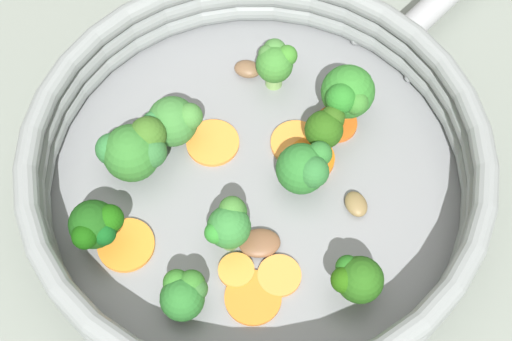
{
  "coord_description": "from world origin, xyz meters",
  "views": [
    {
      "loc": [
        -0.28,
        -0.03,
        0.54
      ],
      "look_at": [
        0.0,
        0.0,
        0.03
      ],
      "focal_mm": 50.0,
      "sensor_mm": 36.0,
      "label": 1
    }
  ],
  "objects_px": {
    "skillet": "(256,184)",
    "broccoli_floret_3": "(305,164)",
    "broccoli_floret_2": "(357,279)",
    "broccoli_floret_7": "(184,293)",
    "carrot_slice_5": "(213,143)",
    "carrot_slice_7": "(311,159)",
    "carrot_slice_1": "(336,124)",
    "mushroom_piece_0": "(248,69)",
    "broccoli_floret_4": "(96,226)",
    "broccoli_floret_9": "(172,121)",
    "broccoli_floret_0": "(347,94)",
    "broccoli_floret_6": "(275,61)",
    "carrot_slice_2": "(236,270)",
    "carrot_slice_3": "(279,276)",
    "broccoli_floret_8": "(326,128)",
    "mushroom_piece_1": "(356,204)",
    "mushroom_piece_2": "(260,243)",
    "carrot_slice_0": "(126,245)",
    "carrot_slice_4": "(253,298)",
    "carrot_slice_6": "(296,143)",
    "broccoli_floret_5": "(134,149)",
    "broccoli_floret_1": "(229,223)"
  },
  "relations": [
    {
      "from": "carrot_slice_4",
      "to": "broccoli_floret_5",
      "type": "relative_size",
      "value": 0.75
    },
    {
      "from": "broccoli_floret_3",
      "to": "broccoli_floret_7",
      "type": "distance_m",
      "value": 0.14
    },
    {
      "from": "broccoli_floret_1",
      "to": "mushroom_piece_0",
      "type": "distance_m",
      "value": 0.17
    },
    {
      "from": "broccoli_floret_2",
      "to": "mushroom_piece_0",
      "type": "relative_size",
      "value": 1.94
    },
    {
      "from": "broccoli_floret_0",
      "to": "broccoli_floret_6",
      "type": "bearing_deg",
      "value": 62.88
    },
    {
      "from": "broccoli_floret_1",
      "to": "broccoli_floret_5",
      "type": "bearing_deg",
      "value": 54.84
    },
    {
      "from": "broccoli_floret_2",
      "to": "broccoli_floret_7",
      "type": "bearing_deg",
      "value": 99.39
    },
    {
      "from": "carrot_slice_7",
      "to": "broccoli_floret_8",
      "type": "relative_size",
      "value": 0.86
    },
    {
      "from": "skillet",
      "to": "broccoli_floret_5",
      "type": "bearing_deg",
      "value": 88.34
    },
    {
      "from": "carrot_slice_1",
      "to": "broccoli_floret_0",
      "type": "bearing_deg",
      "value": -32.4
    },
    {
      "from": "broccoli_floret_9",
      "to": "carrot_slice_6",
      "type": "bearing_deg",
      "value": -88.54
    },
    {
      "from": "broccoli_floret_6",
      "to": "carrot_slice_1",
      "type": "bearing_deg",
      "value": -126.13
    },
    {
      "from": "carrot_slice_4",
      "to": "carrot_slice_7",
      "type": "bearing_deg",
      "value": -16.39
    },
    {
      "from": "broccoli_floret_8",
      "to": "mushroom_piece_1",
      "type": "xyz_separation_m",
      "value": [
        -0.06,
        -0.03,
        -0.02
      ]
    },
    {
      "from": "carrot_slice_0",
      "to": "broccoli_floret_3",
      "type": "xyz_separation_m",
      "value": [
        0.07,
        -0.14,
        0.02
      ]
    },
    {
      "from": "broccoli_floret_0",
      "to": "mushroom_piece_2",
      "type": "bearing_deg",
      "value": 154.38
    },
    {
      "from": "skillet",
      "to": "broccoli_floret_3",
      "type": "relative_size",
      "value": 7.79
    },
    {
      "from": "broccoli_floret_2",
      "to": "broccoli_floret_9",
      "type": "height_order",
      "value": "broccoli_floret_2"
    },
    {
      "from": "carrot_slice_7",
      "to": "mushroom_piece_0",
      "type": "relative_size",
      "value": 1.63
    },
    {
      "from": "carrot_slice_3",
      "to": "broccoli_floret_2",
      "type": "height_order",
      "value": "broccoli_floret_2"
    },
    {
      "from": "skillet",
      "to": "broccoli_floret_7",
      "type": "xyz_separation_m",
      "value": [
        -0.11,
        0.04,
        0.03
      ]
    },
    {
      "from": "broccoli_floret_7",
      "to": "broccoli_floret_8",
      "type": "xyz_separation_m",
      "value": [
        0.15,
        -0.1,
        0.01
      ]
    },
    {
      "from": "carrot_slice_2",
      "to": "mushroom_piece_1",
      "type": "height_order",
      "value": "mushroom_piece_1"
    },
    {
      "from": "broccoli_floret_3",
      "to": "broccoli_floret_6",
      "type": "height_order",
      "value": "broccoli_floret_3"
    },
    {
      "from": "carrot_slice_5",
      "to": "broccoli_floret_8",
      "type": "distance_m",
      "value": 0.1
    },
    {
      "from": "broccoli_floret_6",
      "to": "mushroom_piece_0",
      "type": "distance_m",
      "value": 0.03
    },
    {
      "from": "carrot_slice_2",
      "to": "broccoli_floret_6",
      "type": "distance_m",
      "value": 0.19
    },
    {
      "from": "broccoli_floret_3",
      "to": "broccoli_floret_2",
      "type": "bearing_deg",
      "value": -155.54
    },
    {
      "from": "carrot_slice_3",
      "to": "carrot_slice_6",
      "type": "xyz_separation_m",
      "value": [
        0.12,
        -0.0,
        0.0
      ]
    },
    {
      "from": "mushroom_piece_0",
      "to": "skillet",
      "type": "bearing_deg",
      "value": -170.57
    },
    {
      "from": "carrot_slice_6",
      "to": "broccoli_floret_8",
      "type": "height_order",
      "value": "broccoli_floret_8"
    },
    {
      "from": "broccoli_floret_0",
      "to": "broccoli_floret_9",
      "type": "relative_size",
      "value": 1.11
    },
    {
      "from": "carrot_slice_4",
      "to": "carrot_slice_6",
      "type": "xyz_separation_m",
      "value": [
        0.14,
        -0.02,
        0.0
      ]
    },
    {
      "from": "carrot_slice_1",
      "to": "broccoli_floret_7",
      "type": "relative_size",
      "value": 0.96
    },
    {
      "from": "skillet",
      "to": "broccoli_floret_3",
      "type": "bearing_deg",
      "value": -85.04
    },
    {
      "from": "carrot_slice_1",
      "to": "broccoli_floret_8",
      "type": "height_order",
      "value": "broccoli_floret_8"
    },
    {
      "from": "broccoli_floret_0",
      "to": "broccoli_floret_4",
      "type": "bearing_deg",
      "value": 126.56
    },
    {
      "from": "carrot_slice_2",
      "to": "carrot_slice_3",
      "type": "bearing_deg",
      "value": -91.5
    },
    {
      "from": "carrot_slice_5",
      "to": "carrot_slice_7",
      "type": "relative_size",
      "value": 1.15
    },
    {
      "from": "skillet",
      "to": "carrot_slice_0",
      "type": "bearing_deg",
      "value": 125.84
    },
    {
      "from": "carrot_slice_2",
      "to": "carrot_slice_4",
      "type": "xyz_separation_m",
      "value": [
        -0.02,
        -0.02,
        -0.0
      ]
    },
    {
      "from": "mushroom_piece_2",
      "to": "carrot_slice_3",
      "type": "bearing_deg",
      "value": -144.27
    },
    {
      "from": "broccoli_floret_4",
      "to": "broccoli_floret_9",
      "type": "distance_m",
      "value": 0.11
    },
    {
      "from": "broccoli_floret_3",
      "to": "broccoli_floret_6",
      "type": "relative_size",
      "value": 1.02
    },
    {
      "from": "carrot_slice_3",
      "to": "mushroom_piece_2",
      "type": "height_order",
      "value": "mushroom_piece_2"
    },
    {
      "from": "carrot_slice_0",
      "to": "mushroom_piece_1",
      "type": "bearing_deg",
      "value": -73.87
    },
    {
      "from": "carrot_slice_2",
      "to": "broccoli_floret_0",
      "type": "distance_m",
      "value": 0.17
    },
    {
      "from": "broccoli_floret_7",
      "to": "broccoli_floret_8",
      "type": "height_order",
      "value": "broccoli_floret_8"
    },
    {
      "from": "broccoli_floret_6",
      "to": "mushroom_piece_1",
      "type": "xyz_separation_m",
      "value": [
        -0.12,
        -0.08,
        -0.02
      ]
    },
    {
      "from": "carrot_slice_5",
      "to": "carrot_slice_3",
      "type": "bearing_deg",
      "value": -149.98
    }
  ]
}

